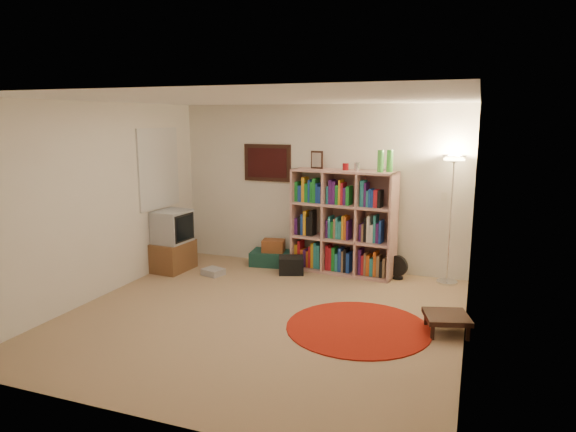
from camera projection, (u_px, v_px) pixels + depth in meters
name	position (u px, v px, depth m)	size (l,w,h in m)	color
room	(259.00, 210.00, 5.87)	(4.54, 4.54, 2.54)	#9E7E5C
bookshelf	(342.00, 224.00, 7.63)	(1.59, 0.61, 1.86)	tan
floor_lamp	(453.00, 177.00, 6.97)	(0.45, 0.45, 1.81)	white
floor_fan	(398.00, 267.00, 7.41)	(0.31, 0.20, 0.35)	black
tv_stand	(173.00, 242.00, 7.79)	(0.49, 0.67, 0.93)	brown
dvd_box	(213.00, 272.00, 7.61)	(0.35, 0.32, 0.10)	#A7A8AC
suitcase	(273.00, 258.00, 8.13)	(0.74, 0.53, 0.22)	#153C33
wicker_basket	(273.00, 246.00, 8.06)	(0.38, 0.30, 0.19)	brown
duffel_bag	(291.00, 265.00, 7.68)	(0.45, 0.41, 0.25)	black
paper_towel	(308.00, 260.00, 7.99)	(0.12, 0.12, 0.22)	silver
red_rug	(358.00, 328.00, 5.69)	(1.60, 1.60, 0.01)	maroon
side_table	(447.00, 318.00, 5.54)	(0.56, 0.56, 0.21)	black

